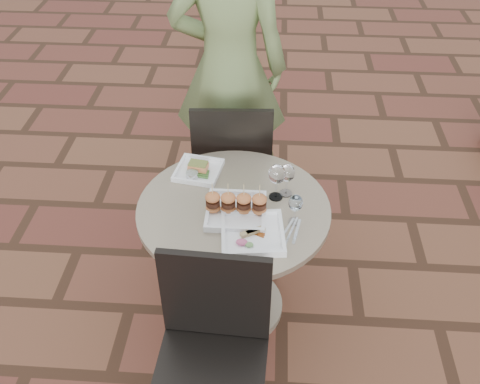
# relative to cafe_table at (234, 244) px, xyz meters

# --- Properties ---
(ground) EXTENTS (60.00, 60.00, 0.00)m
(ground) POSITION_rel_cafe_table_xyz_m (0.26, -0.05, -0.48)
(ground) COLOR brown
(ground) RESTS_ON ground
(cafe_table) EXTENTS (0.90, 0.90, 0.73)m
(cafe_table) POSITION_rel_cafe_table_xyz_m (0.00, 0.00, 0.00)
(cafe_table) COLOR gray
(cafe_table) RESTS_ON ground
(chair_far) EXTENTS (0.46, 0.46, 0.93)m
(chair_far) POSITION_rel_cafe_table_xyz_m (-0.06, 0.63, 0.07)
(chair_far) COLOR black
(chair_far) RESTS_ON ground
(chair_near) EXTENTS (0.46, 0.46, 0.93)m
(chair_near) POSITION_rel_cafe_table_xyz_m (-0.04, -0.61, 0.07)
(chair_near) COLOR black
(chair_near) RESTS_ON ground
(diner) EXTENTS (0.70, 0.47, 1.88)m
(diner) POSITION_rel_cafe_table_xyz_m (-0.10, 0.97, 0.45)
(diner) COLOR #5D713E
(diner) RESTS_ON ground
(plate_salmon) EXTENTS (0.25, 0.25, 0.06)m
(plate_salmon) POSITION_rel_cafe_table_xyz_m (-0.20, 0.25, 0.26)
(plate_salmon) COLOR white
(plate_salmon) RESTS_ON cafe_table
(plate_sliders) EXTENTS (0.28, 0.27, 0.17)m
(plate_sliders) POSITION_rel_cafe_table_xyz_m (0.02, -0.05, 0.29)
(plate_sliders) COLOR white
(plate_sliders) RESTS_ON cafe_table
(plate_tuna) EXTENTS (0.30, 0.30, 0.03)m
(plate_tuna) POSITION_rel_cafe_table_xyz_m (0.10, -0.19, 0.26)
(plate_tuna) COLOR white
(plate_tuna) RESTS_ON cafe_table
(wine_glass_right) EXTENTS (0.06, 0.06, 0.15)m
(wine_glass_right) POSITION_rel_cafe_table_xyz_m (0.28, -0.08, 0.35)
(wine_glass_right) COLOR white
(wine_glass_right) RESTS_ON cafe_table
(wine_glass_mid) EXTENTS (0.08, 0.08, 0.19)m
(wine_glass_mid) POSITION_rel_cafe_table_xyz_m (0.19, 0.08, 0.38)
(wine_glass_mid) COLOR white
(wine_glass_mid) RESTS_ON cafe_table
(wine_glass_far) EXTENTS (0.07, 0.07, 0.17)m
(wine_glass_far) POSITION_rel_cafe_table_xyz_m (0.24, 0.11, 0.37)
(wine_glass_far) COLOR white
(wine_glass_far) RESTS_ON cafe_table
(steel_ramekin) EXTENTS (0.07, 0.07, 0.05)m
(steel_ramekin) POSITION_rel_cafe_table_xyz_m (-0.22, 0.19, 0.27)
(steel_ramekin) COLOR silver
(steel_ramekin) RESTS_ON cafe_table
(cutlery_set) EXTENTS (0.13, 0.21, 0.00)m
(cutlery_set) POSITION_rel_cafe_table_xyz_m (0.27, -0.15, 0.25)
(cutlery_set) COLOR silver
(cutlery_set) RESTS_ON cafe_table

